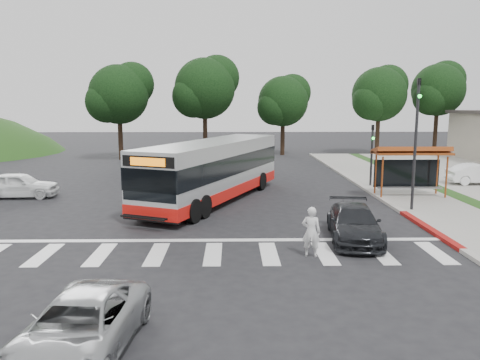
{
  "coord_description": "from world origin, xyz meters",
  "views": [
    {
      "loc": [
        0.68,
        -21.03,
        5.27
      ],
      "look_at": [
        1.07,
        1.61,
        1.6
      ],
      "focal_mm": 35.0,
      "sensor_mm": 36.0,
      "label": 1
    }
  ],
  "objects_px": {
    "silver_suv_south": "(79,327)",
    "transit_bus": "(214,171)",
    "pedestrian": "(311,232)",
    "dark_sedan": "(354,223)"
  },
  "relations": [
    {
      "from": "dark_sedan",
      "to": "silver_suv_south",
      "type": "bearing_deg",
      "value": -126.39
    },
    {
      "from": "pedestrian",
      "to": "silver_suv_south",
      "type": "bearing_deg",
      "value": 62.86
    },
    {
      "from": "silver_suv_south",
      "to": "transit_bus",
      "type": "bearing_deg",
      "value": 87.06
    },
    {
      "from": "pedestrian",
      "to": "transit_bus",
      "type": "bearing_deg",
      "value": -53.16
    },
    {
      "from": "dark_sedan",
      "to": "silver_suv_south",
      "type": "distance_m",
      "value": 11.63
    },
    {
      "from": "transit_bus",
      "to": "dark_sedan",
      "type": "height_order",
      "value": "transit_bus"
    },
    {
      "from": "transit_bus",
      "to": "silver_suv_south",
      "type": "bearing_deg",
      "value": -74.4
    },
    {
      "from": "dark_sedan",
      "to": "silver_suv_south",
      "type": "xyz_separation_m",
      "value": [
        -8.0,
        -8.44,
        -0.04
      ]
    },
    {
      "from": "pedestrian",
      "to": "silver_suv_south",
      "type": "xyz_separation_m",
      "value": [
        -5.97,
        -6.46,
        -0.26
      ]
    },
    {
      "from": "transit_bus",
      "to": "pedestrian",
      "type": "distance_m",
      "value": 10.41
    }
  ]
}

